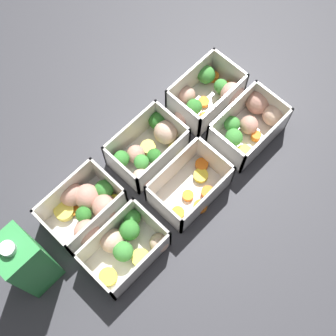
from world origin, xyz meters
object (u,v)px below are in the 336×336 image
object	(u,v)px
container_near_center	(149,148)
container_near_right	(87,207)
container_far_center	(190,187)
container_far_right	(126,244)
container_near_left	(209,95)
juice_carton	(27,262)
container_far_left	(252,122)

from	to	relation	value
container_near_center	container_near_right	distance (m)	0.17
container_near_center	container_near_right	size ratio (longest dim) A/B	1.08
container_far_center	container_far_right	bearing A→B (deg)	-2.71
container_near_left	container_near_center	size ratio (longest dim) A/B	1.02
container_near_center	juice_carton	world-z (taller)	juice_carton
container_far_left	container_far_center	world-z (taller)	same
container_near_left	container_near_right	bearing A→B (deg)	-0.17
container_far_left	juice_carton	distance (m)	0.52
container_near_right	juice_carton	bearing A→B (deg)	9.63
container_near_left	container_far_left	world-z (taller)	same
container_far_left	container_near_right	bearing A→B (deg)	-16.80
container_near_center	juice_carton	xyz separation A→B (m)	(0.32, 0.03, 0.07)
container_far_right	container_near_left	bearing A→B (deg)	-162.86
container_near_left	juice_carton	bearing A→B (deg)	2.71
container_near_right	container_far_right	distance (m)	0.11
container_near_right	container_far_center	size ratio (longest dim) A/B	0.99
container_near_center	container_far_left	xyz separation A→B (m)	(-0.19, 0.11, 0.00)
juice_carton	container_near_right	bearing A→B (deg)	-170.37
container_far_right	container_near_center	bearing A→B (deg)	-147.29
container_near_right	container_far_center	distance (m)	0.20
container_near_right	container_far_right	xyz separation A→B (m)	(-0.00, 0.11, 0.00)
juice_carton	container_near_left	bearing A→B (deg)	-177.29
container_near_left	container_far_center	xyz separation A→B (m)	(0.18, 0.11, -0.00)
container_near_left	juice_carton	xyz separation A→B (m)	(0.49, 0.02, 0.07)
container_near_right	container_far_center	bearing A→B (deg)	145.56
container_far_left	container_far_right	bearing A→B (deg)	-0.24
container_far_left	container_far_center	bearing A→B (deg)	1.88
container_far_right	container_near_right	bearing A→B (deg)	-88.75
container_far_right	juice_carton	bearing A→B (deg)	-29.84
container_near_center	container_far_right	xyz separation A→B (m)	(0.17, 0.11, 0.00)
container_near_center	juice_carton	distance (m)	0.32
container_near_left	container_near_right	xyz separation A→B (m)	(0.35, -0.00, 0.00)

